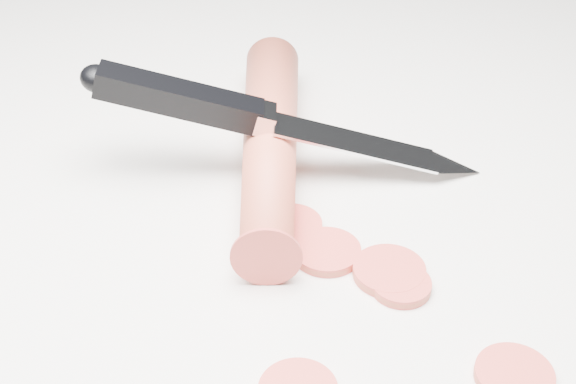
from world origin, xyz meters
TOP-DOWN VIEW (x-y plane):
  - ground at (0.00, 0.00)m, footprint 2.40×2.40m
  - carrot at (0.02, 0.07)m, footprint 0.16×0.21m
  - carrot_slice_0 at (0.01, -0.07)m, footprint 0.03×0.03m
  - carrot_slice_1 at (-0.01, -0.02)m, footprint 0.04×0.04m
  - carrot_slice_2 at (0.01, -0.05)m, footprint 0.04×0.04m
  - carrot_slice_3 at (0.01, -0.14)m, footprint 0.04×0.04m
  - carrot_slice_4 at (-0.01, 0.01)m, footprint 0.04×0.04m
  - kitchen_knife at (0.02, 0.06)m, footprint 0.23×0.17m

SIDE VIEW (x-z plane):
  - ground at x=0.00m, z-range 0.00..0.00m
  - carrot_slice_4 at x=-0.01m, z-range 0.00..0.01m
  - carrot_slice_3 at x=0.01m, z-range 0.00..0.01m
  - carrot_slice_1 at x=-0.01m, z-range 0.00..0.01m
  - carrot_slice_0 at x=0.01m, z-range 0.00..0.01m
  - carrot_slice_2 at x=0.01m, z-range 0.00..0.01m
  - carrot at x=0.02m, z-range 0.00..0.04m
  - kitchen_knife at x=0.02m, z-range 0.00..0.08m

